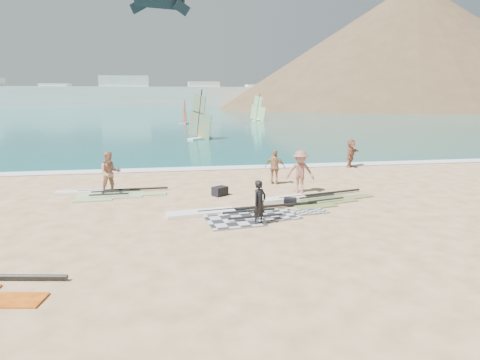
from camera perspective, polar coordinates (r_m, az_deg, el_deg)
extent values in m
plane|color=#E3BA85|center=(12.50, 3.95, -8.17)|extent=(300.00, 300.00, 0.00)
cube|color=#0B514C|center=(143.51, -8.58, 9.92)|extent=(300.00, 240.00, 0.06)
cube|color=white|center=(24.26, -2.82, 1.64)|extent=(300.00, 1.20, 0.04)
cube|color=white|center=(162.33, -15.97, 11.23)|extent=(160.00, 8.00, 8.00)
cube|color=white|center=(166.84, -24.69, 10.80)|extent=(10.00, 7.00, 9.00)
cube|color=white|center=(162.34, -16.01, 11.93)|extent=(18.00, 7.00, 12.00)
cube|color=white|center=(161.92, -5.15, 11.98)|extent=(12.00, 7.00, 10.00)
cube|color=white|center=(165.78, 3.69, 11.82)|extent=(16.00, 7.00, 9.00)
cube|color=white|center=(171.45, 10.36, 11.99)|extent=(10.00, 7.00, 11.00)
cone|color=brown|center=(166.50, 22.57, 9.40)|extent=(143.00, 143.00, 45.00)
cone|color=brown|center=(194.99, 29.86, 8.97)|extent=(70.00, 70.00, 28.00)
cube|color=#272729|center=(14.20, -1.07, -5.59)|extent=(2.15, 2.33, 0.04)
cube|color=#272729|center=(14.73, 5.24, -4.99)|extent=(1.64, 1.55, 0.04)
cube|color=#272729|center=(15.29, 10.00, -4.50)|extent=(1.33, 0.79, 0.04)
cylinder|color=black|center=(15.45, 2.83, -3.86)|extent=(4.80, 0.75, 0.12)
cylinder|color=black|center=(14.71, 1.29, -4.41)|extent=(1.99, 0.35, 0.08)
cylinder|color=black|center=(14.04, 2.24, -5.20)|extent=(1.99, 0.35, 0.08)
cube|color=white|center=(14.86, -5.60, -4.70)|extent=(2.59, 1.01, 0.12)
cube|color=#69AE2F|center=(18.46, -19.87, -2.22)|extent=(1.60, 1.77, 0.04)
cube|color=#69AE2F|center=(18.29, -15.58, -2.07)|extent=(1.24, 1.16, 0.04)
cube|color=#69AE2F|center=(18.24, -12.06, -1.93)|extent=(1.05, 0.55, 0.04)
cylinder|color=black|center=(19.05, -16.21, -1.31)|extent=(3.98, 0.21, 0.10)
cylinder|color=black|center=(18.63, -17.92, -1.52)|extent=(1.64, 0.12, 0.07)
cylinder|color=black|center=(18.05, -18.14, -1.95)|extent=(1.64, 0.12, 0.07)
cube|color=white|center=(19.33, -21.82, -1.63)|extent=(2.09, 0.62, 0.12)
cube|color=orange|center=(16.58, 9.69, -3.21)|extent=(2.00, 2.14, 0.04)
cube|color=orange|center=(17.39, 13.67, -2.68)|extent=(1.50, 1.44, 0.04)
cube|color=orange|center=(18.10, 16.64, -2.27)|extent=(1.18, 0.78, 0.04)
cylinder|color=black|center=(17.85, 11.43, -1.94)|extent=(4.04, 1.09, 0.10)
cylinder|color=black|center=(17.14, 10.90, -2.28)|extent=(1.68, 0.48, 0.07)
cylinder|color=black|center=(16.64, 12.12, -2.75)|extent=(1.68, 0.48, 0.07)
cube|color=white|center=(16.83, 5.87, -2.74)|extent=(2.24, 1.09, 0.12)
cube|color=#B52502|center=(10.09, -29.54, -14.67)|extent=(1.37, 0.85, 0.04)
cube|color=black|center=(17.59, -2.88, -1.59)|extent=(0.77, 0.73, 0.40)
cube|color=black|center=(16.12, 7.14, -3.09)|extent=(0.57, 0.47, 0.30)
imported|color=black|center=(13.48, 2.80, -3.25)|extent=(0.67, 0.62, 1.53)
imported|color=tan|center=(18.59, -17.99, 0.96)|extent=(1.11, 0.97, 1.91)
imported|color=#9C5F52|center=(18.16, 8.57, 1.18)|extent=(1.39, 1.03, 1.92)
imported|color=#AB7B51|center=(19.83, 5.00, 1.85)|extent=(1.09, 0.84, 1.72)
imported|color=#A65E4B|center=(25.55, 15.49, 3.71)|extent=(1.46, 1.53, 1.73)
cube|color=white|center=(41.25, -5.72, 5.93)|extent=(2.61, 2.42, 0.16)
cube|color=orange|center=(41.14, -5.75, 7.79)|extent=(2.27, 2.59, 3.01)
cube|color=orange|center=(41.05, -5.81, 10.67)|extent=(1.30, 1.47, 2.09)
cylinder|color=black|center=(41.07, -5.79, 9.39)|extent=(0.71, 0.79, 4.77)
cube|color=white|center=(64.92, -7.82, 7.96)|extent=(2.15, 0.93, 0.12)
cube|color=red|center=(64.86, -7.85, 8.86)|extent=(0.46, 2.53, 2.27)
cube|color=red|center=(64.80, -7.89, 10.23)|extent=(0.29, 1.43, 1.58)
cylinder|color=black|center=(64.82, -7.87, 9.62)|extent=(0.20, 0.72, 3.60)
cube|color=white|center=(73.13, 2.55, 8.49)|extent=(2.46, 2.46, 0.16)
cube|color=#68B21B|center=(73.07, 2.56, 9.52)|extent=(2.38, 2.38, 2.94)
cube|color=#68B21B|center=(73.02, 2.58, 11.10)|extent=(1.36, 1.36, 2.04)
cylinder|color=black|center=(73.03, 2.57, 10.40)|extent=(0.74, 0.74, 4.66)
cube|color=black|center=(61.77, -11.33, 23.62)|extent=(7.03, 2.62, 1.70)
cube|color=black|center=(61.02, -14.30, 22.97)|extent=(2.22, 1.29, 2.16)
cube|color=black|center=(62.38, -8.38, 22.94)|extent=(2.45, 0.99, 2.16)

